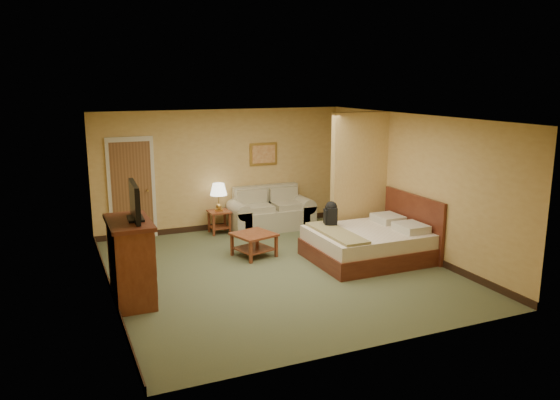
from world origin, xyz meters
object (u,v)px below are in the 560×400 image
dresser (131,261)px  bed (372,243)px  coffee_table (254,240)px  loveseat (271,215)px

dresser → bed: size_ratio=0.60×
coffee_table → bed: bearing=-27.6°
dresser → coffee_table: bearing=27.8°
loveseat → dresser: bearing=-139.1°
coffee_table → dresser: 2.71m
loveseat → bed: (0.89, -2.68, 0.01)m
loveseat → coffee_table: 1.97m
loveseat → bed: 2.83m
coffee_table → dresser: size_ratio=0.69×
dresser → loveseat: bearing=40.9°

